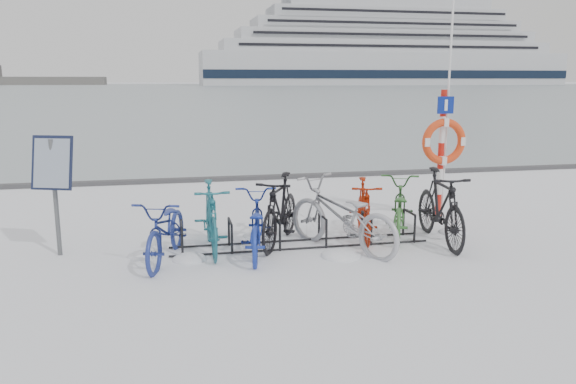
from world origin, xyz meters
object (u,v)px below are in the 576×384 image
bike_rack (300,234)px  lifebuoy_station (443,142)px  info_board (53,170)px  cruise_ferry (382,52)px

bike_rack → lifebuoy_station: bearing=20.0°
info_board → bike_rack: bearing=15.6°
info_board → lifebuoy_station: (6.42, 0.82, 0.17)m
lifebuoy_station → cruise_ferry: bearing=69.2°
bike_rack → cruise_ferry: size_ratio=0.03×
info_board → cruise_ferry: size_ratio=0.01×
info_board → lifebuoy_station: lifebuoy_station is taller
info_board → lifebuoy_station: size_ratio=0.41×
bike_rack → lifebuoy_station: size_ratio=0.93×
bike_rack → cruise_ferry: (86.62, 222.00, 13.62)m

